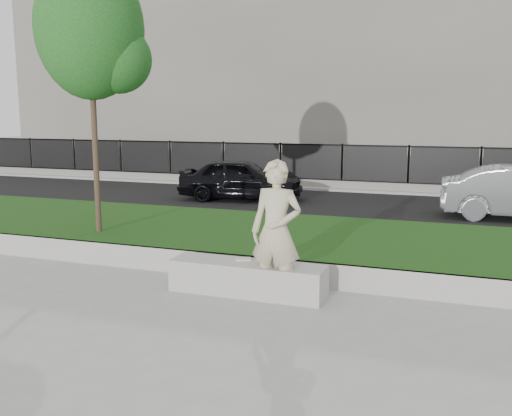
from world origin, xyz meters
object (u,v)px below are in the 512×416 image
at_px(man, 276,232).
at_px(young_tree, 94,34).
at_px(stone_bench, 247,278).
at_px(car_dark, 241,179).
at_px(book, 243,259).

xyz_separation_m(man, young_tree, (-4.05, 1.64, 3.06)).
relative_size(stone_bench, car_dark, 0.62).
height_order(stone_bench, man, man).
relative_size(young_tree, car_dark, 1.35).
bearing_deg(young_tree, car_dark, 88.54).
bearing_deg(man, book, 159.11).
bearing_deg(young_tree, stone_bench, -22.77).
height_order(stone_bench, book, book).
bearing_deg(car_dark, young_tree, 170.47).
bearing_deg(book, stone_bench, -69.59).
distance_m(book, car_dark, 8.79).
distance_m(stone_bench, car_dark, 8.95).
bearing_deg(stone_bench, man, -16.91).
bearing_deg(stone_bench, car_dark, 112.26).
xyz_separation_m(stone_bench, young_tree, (-3.56, 1.49, 3.83)).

